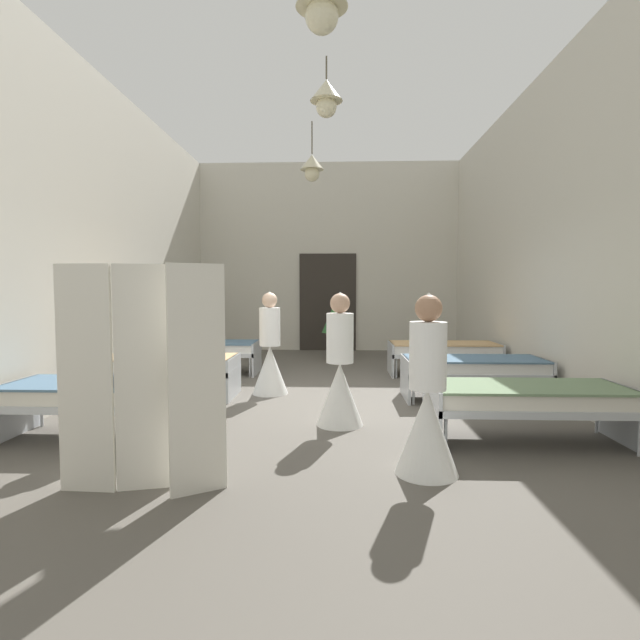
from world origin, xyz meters
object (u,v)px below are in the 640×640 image
(bed_right_row_1, at_px, (473,368))
(bed_right_row_2, at_px, (443,350))
(patient_seated_primary, at_px, (133,354))
(nurse_near_aisle, at_px, (270,357))
(nurse_far_aisle, at_px, (340,378))
(privacy_screen, at_px, (142,379))
(bed_left_row_0, at_px, (102,395))
(bed_right_row_0, at_px, (527,399))
(potted_plant, at_px, (335,321))
(bed_left_row_2, at_px, (206,349))
(nurse_mid_aisle, at_px, (427,410))
(bed_left_row_1, at_px, (168,366))

(bed_right_row_1, height_order, bed_right_row_2, same)
(bed_right_row_1, bearing_deg, patient_seated_primary, -153.46)
(nurse_near_aisle, bearing_deg, bed_right_row_2, -85.20)
(nurse_far_aisle, height_order, privacy_screen, privacy_screen)
(bed_right_row_1, bearing_deg, nurse_near_aisle, 175.18)
(bed_left_row_0, relative_size, patient_seated_primary, 2.38)
(bed_right_row_0, relative_size, potted_plant, 1.48)
(bed_left_row_2, bearing_deg, bed_right_row_2, 0.00)
(nurse_near_aisle, bearing_deg, potted_plant, -40.21)
(bed_left_row_0, height_order, bed_right_row_2, same)
(bed_left_row_2, relative_size, nurse_far_aisle, 1.28)
(bed_right_row_1, height_order, nurse_far_aisle, nurse_far_aisle)
(bed_right_row_0, bearing_deg, bed_right_row_1, 90.00)
(bed_right_row_1, bearing_deg, nurse_mid_aisle, -112.40)
(bed_right_row_0, height_order, bed_left_row_1, same)
(bed_left_row_0, bearing_deg, nurse_near_aisle, 56.61)
(bed_left_row_2, bearing_deg, nurse_far_aisle, -53.29)
(bed_left_row_0, xyz_separation_m, bed_right_row_1, (4.26, 1.90, 0.00))
(bed_right_row_2, height_order, privacy_screen, privacy_screen)
(patient_seated_primary, distance_m, privacy_screen, 1.36)
(nurse_mid_aisle, distance_m, potted_plant, 6.53)
(nurse_far_aisle, bearing_deg, nurse_mid_aisle, -155.51)
(nurse_far_aisle, relative_size, patient_seated_primary, 1.86)
(nurse_far_aisle, distance_m, patient_seated_primary, 2.18)
(bed_right_row_1, distance_m, patient_seated_primary, 4.39)
(bed_right_row_0, xyz_separation_m, privacy_screen, (-3.31, -1.27, 0.41))
(nurse_near_aisle, xyz_separation_m, potted_plant, (0.92, 3.49, 0.30))
(bed_right_row_0, relative_size, bed_left_row_1, 1.00)
(bed_left_row_1, xyz_separation_m, nurse_near_aisle, (1.41, 0.24, 0.09))
(bed_right_row_0, distance_m, nurse_mid_aisle, 1.41)
(bed_left_row_0, distance_m, nurse_far_aisle, 2.48)
(bed_left_row_2, bearing_deg, nurse_near_aisle, -49.64)
(potted_plant, bearing_deg, nurse_mid_aisle, -82.99)
(bed_right_row_0, xyz_separation_m, bed_left_row_2, (-4.26, 3.80, 0.00))
(bed_right_row_1, xyz_separation_m, bed_right_row_2, (0.00, 1.90, 0.00))
(bed_right_row_0, distance_m, bed_left_row_2, 5.71)
(bed_left_row_0, bearing_deg, patient_seated_primary, -8.52)
(bed_right_row_2, distance_m, potted_plant, 2.69)
(bed_right_row_0, distance_m, potted_plant, 5.96)
(bed_right_row_1, xyz_separation_m, patient_seated_primary, (-3.91, -1.95, 0.43))
(bed_left_row_2, bearing_deg, privacy_screen, -79.39)
(bed_right_row_0, xyz_separation_m, nurse_mid_aisle, (-1.13, -0.84, 0.09))
(bed_right_row_1, distance_m, nurse_near_aisle, 2.86)
(bed_right_row_1, bearing_deg, bed_right_row_0, -90.00)
(bed_left_row_2, bearing_deg, bed_left_row_0, -90.00)
(nurse_near_aisle, bearing_deg, bed_right_row_0, -152.34)
(bed_left_row_1, bearing_deg, privacy_screen, -73.33)
(nurse_mid_aisle, bearing_deg, privacy_screen, -169.76)
(nurse_near_aisle, bearing_deg, bed_left_row_0, 121.19)
(nurse_mid_aisle, bearing_deg, bed_right_row_2, 75.40)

